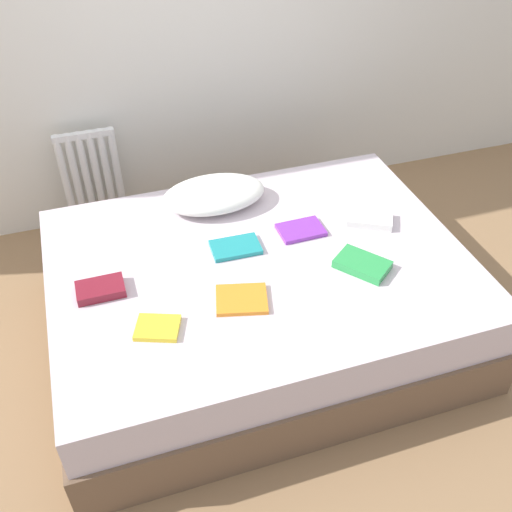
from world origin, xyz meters
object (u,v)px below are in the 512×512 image
at_px(textbook_teal, 236,247).
at_px(textbook_yellow, 158,328).
at_px(textbook_maroon, 101,289).
at_px(textbook_purple, 301,230).
at_px(textbook_orange, 242,299).
at_px(textbook_white, 370,219).
at_px(bed, 259,298).
at_px(radiator, 91,174).
at_px(pillow, 214,194).
at_px(textbook_green, 362,264).

distance_m(textbook_teal, textbook_yellow, 0.61).
relative_size(textbook_maroon, textbook_purple, 0.93).
xyz_separation_m(textbook_orange, textbook_white, (0.79, 0.35, 0.01)).
relative_size(bed, textbook_white, 8.79).
height_order(radiator, textbook_teal, radiator).
height_order(textbook_purple, textbook_white, textbook_white).
xyz_separation_m(bed, pillow, (-0.08, 0.51, 0.32)).
distance_m(bed, textbook_maroon, 0.79).
bearing_deg(radiator, textbook_teal, -61.44).
relative_size(pillow, textbook_orange, 2.46).
xyz_separation_m(bed, textbook_yellow, (-0.54, -0.30, 0.26)).
xyz_separation_m(pillow, textbook_teal, (-0.00, -0.40, -0.05)).
distance_m(pillow, textbook_teal, 0.40).
height_order(textbook_orange, textbook_teal, textbook_teal).
xyz_separation_m(textbook_maroon, textbook_orange, (0.58, -0.24, -0.01)).
bearing_deg(textbook_yellow, bed, 49.70).
bearing_deg(textbook_yellow, textbook_purple, 49.28).
bearing_deg(textbook_purple, radiator, 130.72).
bearing_deg(textbook_teal, textbook_purple, 6.81).
bearing_deg(pillow, bed, -80.72).
height_order(bed, textbook_maroon, textbook_maroon).
bearing_deg(textbook_teal, textbook_maroon, -168.83).
height_order(bed, radiator, radiator).
distance_m(radiator, textbook_white, 1.71).
height_order(textbook_teal, textbook_white, textbook_white).
height_order(bed, textbook_green, textbook_green).
distance_m(textbook_teal, textbook_purple, 0.35).
distance_m(textbook_orange, textbook_green, 0.60).
distance_m(textbook_orange, textbook_white, 0.87).
xyz_separation_m(bed, textbook_white, (0.63, 0.10, 0.27)).
height_order(textbook_maroon, textbook_teal, textbook_maroon).
height_order(bed, textbook_purple, textbook_purple).
bearing_deg(radiator, textbook_maroon, -92.87).
distance_m(textbook_orange, textbook_purple, 0.58).
distance_m(bed, pillow, 0.61).
bearing_deg(textbook_yellow, radiator, 116.05).
height_order(textbook_teal, textbook_yellow, same).
bearing_deg(textbook_maroon, radiator, 87.23).
bearing_deg(radiator, pillow, -49.17).
bearing_deg(textbook_green, bed, -153.39).
height_order(bed, textbook_teal, textbook_teal).
height_order(textbook_maroon, textbook_white, textbook_maroon).
relative_size(radiator, textbook_purple, 2.53).
height_order(textbook_maroon, textbook_yellow, textbook_maroon).
height_order(radiator, textbook_white, radiator).
xyz_separation_m(textbook_orange, textbook_purple, (0.43, 0.38, 0.00)).
xyz_separation_m(textbook_yellow, textbook_white, (1.17, 0.40, 0.01)).
xyz_separation_m(textbook_maroon, textbook_teal, (0.65, 0.11, -0.01)).
xyz_separation_m(textbook_teal, textbook_green, (0.52, -0.31, 0.01)).
bearing_deg(pillow, textbook_purple, -46.61).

